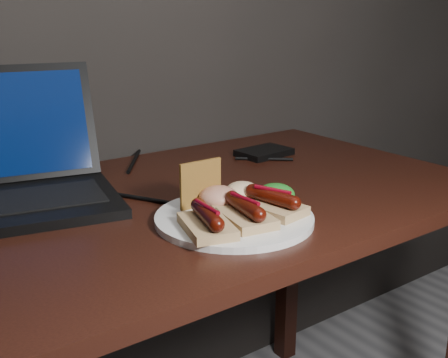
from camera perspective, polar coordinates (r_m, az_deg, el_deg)
desk at (r=1.10m, az=-7.72°, el=-7.10°), size 1.40×0.70×0.75m
laptop at (r=1.14m, az=-20.42°, el=0.50°), size 0.41×0.41×0.25m
hard_drive at (r=1.41m, az=4.10°, el=2.72°), size 0.14×0.10×0.02m
desk_cables at (r=1.20m, az=-11.04°, el=-0.41°), size 0.85×0.46×0.01m
plate at (r=0.98m, az=1.04°, el=-4.01°), size 0.35×0.35×0.01m
bread_sausage_left at (r=0.90m, az=-1.73°, el=-4.29°), size 0.10×0.13×0.04m
bread_sausage_center at (r=0.94m, az=2.12°, el=-3.41°), size 0.09×0.13×0.04m
bread_sausage_right at (r=0.99m, az=4.93°, el=-2.43°), size 0.09×0.12×0.04m
crispbread at (r=1.01m, az=-2.39°, el=-0.49°), size 0.08×0.01×0.08m
salad_greens at (r=1.02m, az=5.27°, el=-1.57°), size 0.07×0.07×0.04m
salsa_mound at (r=1.00m, az=-0.54°, el=-1.85°), size 0.07×0.07×0.04m
coleslaw_mound at (r=1.04m, az=1.87°, el=-1.25°), size 0.06×0.06×0.04m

